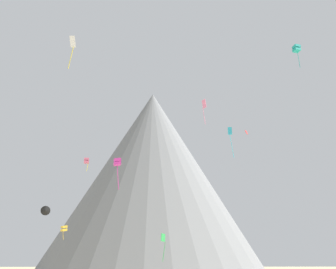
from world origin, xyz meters
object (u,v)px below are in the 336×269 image
at_px(rock_massif, 154,180).
at_px(kite_green_low, 163,241).
at_px(kite_cyan_mid, 230,135).
at_px(kite_teal_high, 297,49).
at_px(kite_black_low, 45,210).
at_px(kite_rainbow_mid, 86,161).
at_px(kite_white_high, 72,45).
at_px(kite_red_high, 246,132).
at_px(kite_gold_low, 64,229).
at_px(kite_pink_high, 204,106).
at_px(kite_magenta_mid, 117,162).

bearing_deg(rock_massif, kite_green_low, -90.01).
xyz_separation_m(kite_cyan_mid, kite_teal_high, (12.20, -2.16, 15.75)).
bearing_deg(kite_teal_high, kite_black_low, -32.26).
xyz_separation_m(kite_green_low, kite_cyan_mid, (11.64, 5.09, 17.61)).
bearing_deg(kite_cyan_mid, kite_green_low, -98.14).
height_order(kite_green_low, kite_rainbow_mid, kite_rainbow_mid).
bearing_deg(kite_white_high, kite_teal_high, -122.75).
relative_size(rock_massif, kite_cyan_mid, 14.08).
bearing_deg(kite_white_high, kite_red_high, -99.89).
distance_m(kite_cyan_mid, kite_gold_low, 36.71).
distance_m(kite_green_low, kite_pink_high, 25.28).
distance_m(kite_black_low, kite_pink_high, 35.14).
distance_m(kite_white_high, kite_magenta_mid, 16.58).
bearing_deg(kite_magenta_mid, kite_teal_high, -85.08).
relative_size(kite_green_low, kite_pink_high, 0.84).
height_order(kite_teal_high, kite_pink_high, kite_teal_high).
bearing_deg(kite_gold_low, kite_rainbow_mid, 19.59).
bearing_deg(rock_massif, kite_gold_low, -115.69).
xyz_separation_m(kite_white_high, kite_red_high, (30.66, 32.42, -0.90)).
bearing_deg(kite_teal_high, kite_red_high, -85.62).
height_order(kite_black_low, kite_magenta_mid, kite_magenta_mid).
xyz_separation_m(kite_green_low, kite_rainbow_mid, (-14.28, 18.08, 15.94)).
relative_size(kite_green_low, kite_magenta_mid, 0.90).
bearing_deg(kite_green_low, kite_gold_low, 122.55).
relative_size(rock_massif, kite_rainbow_mid, 29.99).
relative_size(kite_cyan_mid, kite_teal_high, 1.25).
relative_size(kite_green_low, kite_teal_high, 0.89).
bearing_deg(kite_red_high, rock_massif, -74.17).
height_order(kite_gold_low, kite_red_high, kite_red_high).
xyz_separation_m(rock_massif, kite_red_high, (18.19, -39.31, 2.60)).
xyz_separation_m(kite_white_high, kite_gold_low, (-5.72, 33.91, -20.58)).
xyz_separation_m(kite_red_high, kite_rainbow_mid, (-32.48, -1.30, -6.89)).
bearing_deg(kite_cyan_mid, rock_massif, 160.49).
height_order(kite_white_high, kite_rainbow_mid, kite_white_high).
bearing_deg(kite_red_high, kite_gold_low, -11.35).
bearing_deg(kite_gold_low, kite_cyan_mid, 27.30).
xyz_separation_m(kite_magenta_mid, kite_rainbow_mid, (-7.66, 23.66, 5.83)).
xyz_separation_m(rock_massif, kite_rainbow_mid, (-14.29, -40.61, -4.29)).
xyz_separation_m(kite_gold_low, kite_teal_high, (42.02, -17.94, 30.22)).
relative_size(kite_cyan_mid, kite_magenta_mid, 1.26).
xyz_separation_m(kite_teal_high, kite_red_high, (-5.64, 16.46, -10.54)).
distance_m(kite_green_low, kite_red_high, 35.04).
xyz_separation_m(kite_cyan_mid, kite_magenta_mid, (-18.26, -10.67, -7.50)).
height_order(rock_massif, kite_red_high, rock_massif).
height_order(kite_magenta_mid, kite_rainbow_mid, kite_rainbow_mid).
height_order(kite_white_high, kite_cyan_mid, kite_white_high).
bearing_deg(kite_pink_high, kite_black_low, -94.50).
bearing_deg(kite_teal_high, kite_green_low, -7.54).
bearing_deg(kite_black_low, kite_white_high, -86.54).
xyz_separation_m(kite_white_high, kite_teal_high, (36.30, 15.96, 9.64)).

